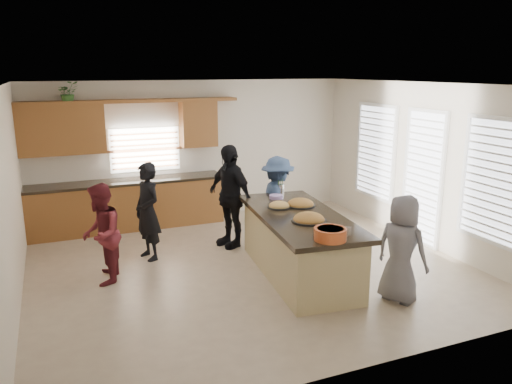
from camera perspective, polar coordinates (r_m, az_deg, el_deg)
name	(u,v)px	position (r m, az deg, el deg)	size (l,w,h in m)	color
floor	(249,266)	(7.91, -0.86, -8.50)	(6.50, 6.50, 0.00)	#C9B495
room_shell	(248,146)	(7.40, -0.91, 5.24)	(6.52, 6.02, 2.81)	silver
back_cabinetry	(124,182)	(9.84, -14.81, 1.10)	(4.08, 0.66, 2.46)	#975F2B
right_wall_glazing	(425,169)	(9.07, 18.74, 2.53)	(0.06, 4.00, 2.25)	white
island	(299,246)	(7.48, 4.91, -6.18)	(1.43, 2.81, 0.95)	tan
platter_front	(309,220)	(6.98, 6.06, -3.15)	(0.49, 0.49, 0.20)	black
platter_mid	(301,204)	(7.74, 5.11, -1.41)	(0.46, 0.46, 0.18)	black
platter_back	(279,206)	(7.63, 2.67, -1.61)	(0.36, 0.36, 0.14)	black
salad_bowl	(330,233)	(6.26, 8.48, -4.71)	(0.41, 0.41, 0.15)	#CA5325
clear_cup	(348,231)	(6.49, 10.48, -4.43)	(0.08, 0.08, 0.11)	white
plate_stack	(276,197)	(8.17, 2.32, -0.54)	(0.23, 0.23, 0.06)	#B997DC
flower_vase	(281,181)	(8.45, 2.84, 1.32)	(0.14, 0.14, 0.43)	silver
potted_plant	(68,93)	(9.64, -20.69, 10.57)	(0.36, 0.31, 0.40)	#38722D
woman_left_back	(148,211)	(8.18, -12.27, -2.19)	(0.58, 0.38, 1.59)	black
woman_left_mid	(101,234)	(7.45, -17.28, -4.62)	(0.71, 0.55, 1.46)	maroon
woman_left_front	(230,196)	(8.57, -3.03, -0.45)	(1.05, 0.44, 1.78)	black
woman_right_back	(278,201)	(8.64, 2.49, -1.07)	(1.01, 0.58, 1.57)	#32486D
woman_right_front	(402,249)	(6.83, 16.31, -6.27)	(0.71, 0.46, 1.45)	slate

